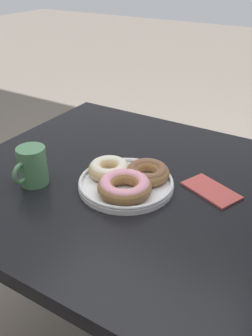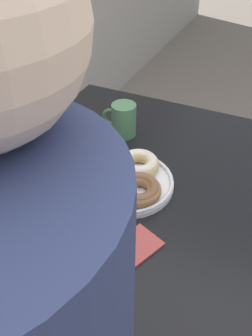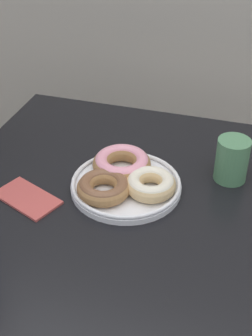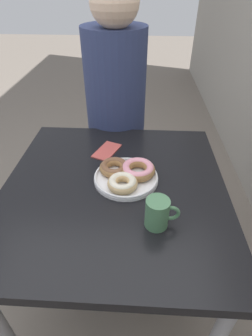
# 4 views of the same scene
# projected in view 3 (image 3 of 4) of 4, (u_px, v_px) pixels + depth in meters

# --- Properties ---
(dining_table) EXTENTS (0.92, 0.88, 0.71)m
(dining_table) POSITION_uv_depth(u_px,v_px,m) (136.00, 230.00, 1.10)
(dining_table) COLOR black
(dining_table) RESTS_ON ground_plane
(donut_plate) EXTENTS (0.27, 0.26, 0.06)m
(donut_plate) POSITION_uv_depth(u_px,v_px,m) (125.00, 178.00, 1.08)
(donut_plate) COLOR white
(donut_plate) RESTS_ON dining_table
(coffee_mug) EXTENTS (0.08, 0.11, 0.11)m
(coffee_mug) POSITION_uv_depth(u_px,v_px,m) (232.00, 159.00, 1.10)
(coffee_mug) COLOR #4C7F56
(coffee_mug) RESTS_ON dining_table
(napkin) EXTENTS (0.17, 0.13, 0.01)m
(napkin) POSITION_uv_depth(u_px,v_px,m) (27.00, 198.00, 1.07)
(napkin) COLOR #BC4C47
(napkin) RESTS_ON dining_table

